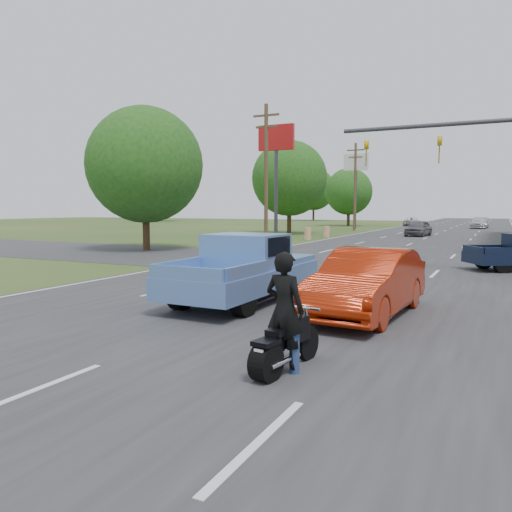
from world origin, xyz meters
The scene contains 22 objects.
ground centered at (0.00, 0.00, 0.00)m, with size 200.00×200.00×0.00m, color #2A431B.
main_road centered at (0.00, 40.00, 0.01)m, with size 15.00×180.00×0.02m, color #2D2D30.
cross_road centered at (0.00, 18.00, 0.01)m, with size 120.00×10.00×0.02m, color #2D2D30.
utility_pole_5 centered at (-9.50, 28.00, 5.32)m, with size 2.00×0.28×10.00m.
utility_pole_6 centered at (-9.50, 52.00, 5.32)m, with size 2.00×0.28×10.00m.
tree_0 centered at (-14.00, 20.00, 5.26)m, with size 7.14×7.14×8.84m.
tree_1 centered at (-13.50, 42.00, 5.57)m, with size 7.56×7.56×9.36m.
tree_2 centered at (-14.20, 66.00, 4.95)m, with size 6.72×6.72×8.32m.
tree_4 centered at (-55.00, 75.00, 6.82)m, with size 9.24×9.24×11.44m.
tree_6 centered at (-30.00, 95.00, 6.51)m, with size 8.82×8.82×10.92m.
barrel_2 centered at (-8.50, 34.00, 0.50)m, with size 0.56×0.56×1.00m, color orange.
barrel_3 centered at (-8.20, 38.00, 0.50)m, with size 0.56×0.56×1.00m, color orange.
pole_sign_left_near centered at (-10.50, 32.00, 7.17)m, with size 3.00×0.35×9.20m.
pole_sign_left_far centered at (-10.50, 56.00, 7.17)m, with size 3.00×0.35×9.20m.
signal_mast centered at (5.82, 17.00, 4.80)m, with size 9.12×0.40×7.00m.
red_convertible centered at (3.06, 7.16, 0.81)m, with size 1.72×4.93×1.63m, color #9C1F07.
motorcycle centered at (2.89, 2.35, 0.43)m, with size 0.66×1.92×0.97m.
rider centered at (2.89, 2.38, 0.93)m, with size 0.68×0.45×1.86m, color black.
blue_pickup centered at (-0.50, 7.60, 0.97)m, with size 2.32×5.80×1.91m.
distant_car_grey centered at (-1.09, 43.48, 0.74)m, with size 1.74×4.33×1.48m, color #5B5A60.
distant_car_silver centered at (3.24, 65.07, 0.72)m, with size 2.01×4.95×1.44m, color silver.
distant_car_white centered at (-6.01, 70.42, 0.63)m, with size 2.08×4.50×1.25m, color silver.
Camera 1 is at (5.96, -4.83, 2.65)m, focal length 35.00 mm.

